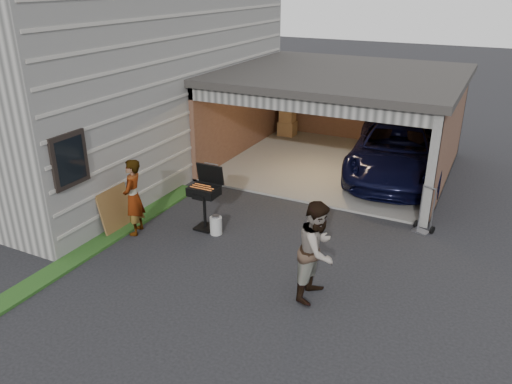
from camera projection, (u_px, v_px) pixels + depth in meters
ground at (201, 257)px, 10.37m from camera, size 80.00×80.00×0.00m
house at (100, 71)px, 15.04m from camera, size 7.00×11.00×5.50m
groundcover_strip at (84, 253)px, 10.46m from camera, size 0.50×8.00×0.06m
garage at (342, 104)px, 14.90m from camera, size 6.80×6.30×2.90m
minivan at (396, 152)px, 14.30m from camera, size 3.13×5.63×1.49m
woman at (133, 197)px, 11.03m from camera, size 0.60×0.74×1.75m
man at (317, 250)px, 8.77m from camera, size 0.76×0.95×1.87m
bbq_grill at (205, 193)px, 11.24m from camera, size 0.67×0.59×1.48m
propane_tank at (216, 226)px, 11.24m from camera, size 0.29×0.29×0.41m
plywood_panel at (115, 209)px, 11.33m from camera, size 0.26×0.94×1.04m
hand_truck at (424, 223)px, 11.35m from camera, size 0.50×0.45×1.10m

